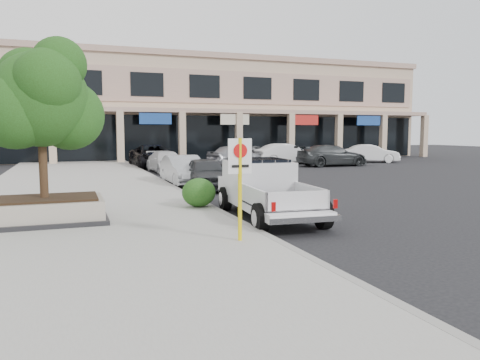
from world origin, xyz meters
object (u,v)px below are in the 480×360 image
Objects in this scene: pickup_truck at (269,189)px; curb_car_b at (184,170)px; planter at (45,210)px; planter_tree at (46,101)px; lot_car_c at (332,155)px; lot_car_e at (254,153)px; no_parking_sign at (240,175)px; curb_car_a at (206,173)px; lot_car_d at (247,153)px; curb_car_c at (167,162)px; lot_car_f at (371,153)px; curb_car_d at (153,156)px; lot_car_a at (237,155)px; lot_car_b at (286,154)px.

curb_car_b is at bearing 96.08° from pickup_truck.
pickup_truck is at bearing -7.82° from planter.
planter_tree reaches higher than lot_car_c.
pickup_truck reaches higher than lot_car_e.
no_parking_sign reaches higher than curb_car_a.
lot_car_d is 1.23× the size of lot_car_e.
pickup_truck is 27.72m from lot_car_e.
planter_tree is 0.87× the size of curb_car_c.
planter_tree reaches higher than lot_car_d.
planter_tree reaches higher than curb_car_b.
planter_tree is 30.87m from lot_car_f.
curb_car_d is at bearing 87.20° from curb_car_b.
no_parking_sign is at bearing 162.13° from lot_car_f.
lot_car_c is (12.65, 10.12, 0.08)m from curb_car_a.
curb_car_c is 13.22m from lot_car_d.
no_parking_sign is 0.46× the size of lot_car_d.
planter is 0.80× the size of planter_tree.
curb_car_c is at bearing 120.25° from lot_car_e.
no_parking_sign is at bearing 140.34° from lot_car_a.
curb_car_d reaches higher than curb_car_a.
curb_car_a is at bearing -74.50° from curb_car_b.
curb_car_a is (2.23, 10.47, -0.92)m from no_parking_sign.
no_parking_sign is at bearing -98.07° from curb_car_b.
planter_tree is 0.80× the size of lot_car_d.
no_parking_sign reaches higher than curb_car_b.
planter is 29.56m from lot_car_d.
lot_car_e is at bearing 57.29° from planter_tree.
lot_car_c is at bearing 41.25° from planter_tree.
curb_car_d is (2.12, 23.74, -0.82)m from no_parking_sign.
lot_car_c is (12.76, -3.15, -0.02)m from curb_car_d.
lot_car_c is 1.08× the size of lot_car_d.
curb_car_d is (0.12, 20.78, -0.06)m from pickup_truck.
planter is 30.95m from lot_car_f.
no_parking_sign reaches higher than lot_car_e.
no_parking_sign is 31.22m from lot_car_e.
curb_car_c is 0.94× the size of lot_car_b.
planter is 0.74× the size of curb_car_b.
lot_car_c reaches higher than curb_car_c.
curb_car_d is at bearing 72.38° from planter.
pickup_truck is 1.11× the size of lot_car_d.
curb_car_d reaches higher than lot_car_c.
planter is 20.91m from curb_car_d.
lot_car_f is (7.48, -0.63, -0.06)m from lot_car_b.
lot_car_b is 3.83m from lot_car_c.
curb_car_a is 1.02× the size of lot_car_e.
lot_car_b reaches higher than lot_car_c.
lot_car_b is at bearing 45.22° from curb_car_b.
curb_car_d is at bearing 110.91° from lot_car_f.
planter is at bearing -124.64° from curb_car_b.
pickup_truck is 1.02× the size of lot_car_c.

